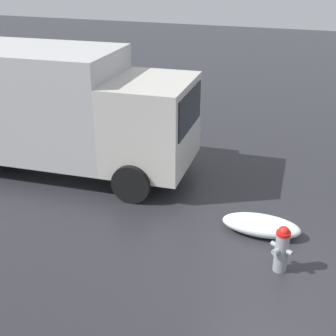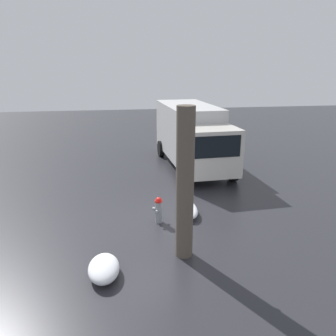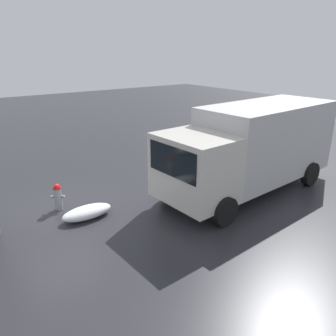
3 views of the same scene
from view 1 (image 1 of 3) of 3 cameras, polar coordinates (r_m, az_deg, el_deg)
The scene contains 4 objects.
ground_plane at distance 8.80m, azimuth 13.40°, elevation -11.96°, with size 60.00×60.00×0.00m, color #28282D.
fire_hydrant at distance 8.54m, azimuth 13.69°, elevation -9.47°, with size 0.42×0.37×0.90m.
delivery_truck at distance 12.27m, azimuth -14.89°, elevation 7.45°, with size 7.38×2.98×3.10m.
snow_pile_curbside at distance 9.64m, azimuth 11.28°, elevation -6.87°, with size 1.57×0.69×0.38m.
Camera 1 is at (-0.37, 7.12, 5.16)m, focal length 50.00 mm.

